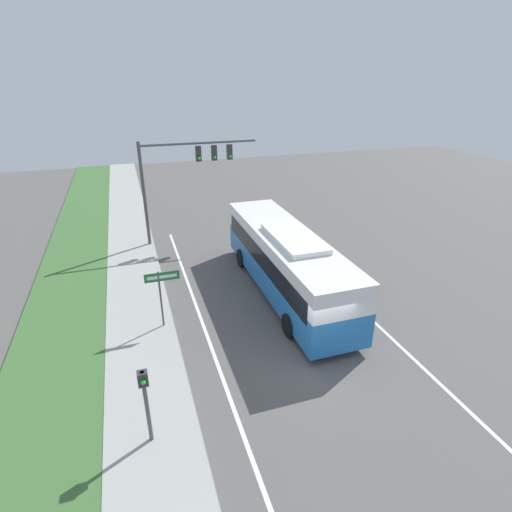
{
  "coord_description": "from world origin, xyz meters",
  "views": [
    {
      "loc": [
        -5.96,
        -10.87,
        9.9
      ],
      "look_at": [
        -0.32,
        6.27,
        1.7
      ],
      "focal_mm": 28.0,
      "sensor_mm": 36.0,
      "label": 1
    }
  ],
  "objects_px": {
    "signal_gantry": "(184,168)",
    "street_sign": "(162,289)",
    "bus": "(286,259)",
    "pedestrian_signal": "(145,395)"
  },
  "relations": [
    {
      "from": "pedestrian_signal",
      "to": "bus",
      "type": "bearing_deg",
      "value": 45.05
    },
    {
      "from": "signal_gantry",
      "to": "bus",
      "type": "bearing_deg",
      "value": -67.42
    },
    {
      "from": "signal_gantry",
      "to": "street_sign",
      "type": "height_order",
      "value": "signal_gantry"
    },
    {
      "from": "bus",
      "to": "pedestrian_signal",
      "type": "height_order",
      "value": "bus"
    },
    {
      "from": "signal_gantry",
      "to": "pedestrian_signal",
      "type": "distance_m",
      "value": 16.09
    },
    {
      "from": "signal_gantry",
      "to": "street_sign",
      "type": "bearing_deg",
      "value": -105.32
    },
    {
      "from": "pedestrian_signal",
      "to": "street_sign",
      "type": "height_order",
      "value": "street_sign"
    },
    {
      "from": "bus",
      "to": "signal_gantry",
      "type": "xyz_separation_m",
      "value": [
        -3.43,
        8.26,
        2.96
      ]
    },
    {
      "from": "pedestrian_signal",
      "to": "street_sign",
      "type": "xyz_separation_m",
      "value": [
        1.07,
        5.87,
        0.08
      ]
    },
    {
      "from": "bus",
      "to": "street_sign",
      "type": "relative_size",
      "value": 4.22
    }
  ]
}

